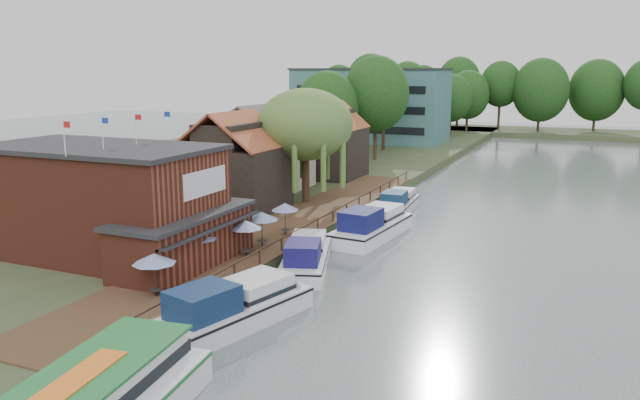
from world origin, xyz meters
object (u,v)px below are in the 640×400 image
at_px(cottage_c, 330,140).
at_px(cruiser_2, 372,221).
at_px(pub, 124,203).
at_px(cruiser_1, 306,252).
at_px(umbrella_1, 201,249).
at_px(willow, 305,146).
at_px(hotel_block, 371,105).
at_px(swan, 197,383).
at_px(cottage_a, 234,161).
at_px(umbrella_4, 285,219).
at_px(umbrella_2, 246,238).
at_px(cruiser_0, 233,302).
at_px(umbrella_0, 155,275).
at_px(cruiser_3, 398,200).
at_px(cottage_b, 260,147).
at_px(umbrella_3, 262,229).

relative_size(cottage_c, cruiser_2, 0.79).
xyz_separation_m(pub, cottage_c, (0.00, 34.00, 0.60)).
bearing_deg(cruiser_1, umbrella_1, -148.06).
bearing_deg(willow, cruiser_1, -65.00).
xyz_separation_m(hotel_block, swan, (20.90, -81.96, -6.93)).
bearing_deg(pub, cottage_a, 93.81).
distance_m(cottage_c, umbrella_4, 26.20).
bearing_deg(pub, swan, -40.37).
relative_size(umbrella_2, cruiser_0, 0.22).
xyz_separation_m(umbrella_1, umbrella_2, (1.19, 3.37, 0.00)).
xyz_separation_m(hotel_block, umbrella_0, (14.40, -76.26, -4.86)).
bearing_deg(willow, cruiser_3, 29.60).
distance_m(hotel_block, cruiser_3, 50.81).
height_order(cottage_b, willow, willow).
xyz_separation_m(cottage_b, umbrella_3, (10.87, -19.35, -2.96)).
distance_m(hotel_block, cruiser_0, 78.29).
bearing_deg(umbrella_2, umbrella_1, -109.53).
bearing_deg(hotel_block, willow, -77.29).
distance_m(willow, umbrella_3, 15.25).
bearing_deg(pub, cottage_b, 99.09).
xyz_separation_m(cruiser_1, cruiser_3, (0.65, 19.01, -0.07)).
bearing_deg(cottage_c, willow, -75.96).
distance_m(cottage_c, cruiser_0, 40.45).
distance_m(cruiser_0, cruiser_3, 29.02).
height_order(pub, hotel_block, hotel_block).
height_order(cottage_a, umbrella_2, cottage_a).
xyz_separation_m(cottage_a, cruiser_3, (12.03, 9.27, -4.16)).
distance_m(umbrella_0, cruiser_1, 11.30).
bearing_deg(cottage_c, pub, -90.00).
xyz_separation_m(umbrella_4, swan, (5.90, -19.88, -2.07)).
xyz_separation_m(willow, cruiser_2, (8.33, -5.56, -4.88)).
relative_size(cruiser_1, cruiser_3, 1.06).
distance_m(umbrella_2, cruiser_1, 4.09).
bearing_deg(umbrella_0, umbrella_1, 95.99).
bearing_deg(umbrella_3, cruiser_2, 60.51).
bearing_deg(cottage_a, cruiser_0, -58.89).
xyz_separation_m(cruiser_0, cruiser_2, (0.92, 19.18, 0.03)).
distance_m(cruiser_1, swan, 16.45).
height_order(cruiser_0, swan, cruiser_0).
relative_size(cottage_c, cruiser_3, 0.93).
relative_size(willow, swan, 23.69).
xyz_separation_m(willow, cruiser_0, (7.41, -24.74, -4.91)).
bearing_deg(cottage_c, umbrella_4, -74.41).
distance_m(cottage_b, cruiser_0, 33.51).
bearing_deg(umbrella_1, umbrella_3, 80.44).
relative_size(pub, cruiser_2, 1.85).
height_order(cottage_b, umbrella_3, cottage_b).
bearing_deg(umbrella_3, pub, -140.53).
xyz_separation_m(umbrella_2, umbrella_4, (-0.07, 5.79, 0.00)).
bearing_deg(cottage_b, cruiser_2, -33.70).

